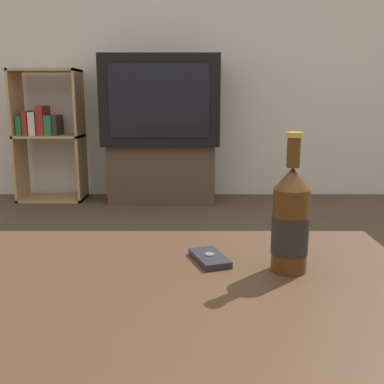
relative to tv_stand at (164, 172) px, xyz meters
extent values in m
cube|color=beige|center=(0.17, 0.26, 1.07)|extent=(8.00, 0.05, 2.60)
cube|color=#422B1C|center=(0.17, -2.77, 0.22)|extent=(1.04, 0.75, 0.04)
cylinder|color=#382417|center=(0.63, -2.45, -0.01)|extent=(0.07, 0.07, 0.43)
cube|color=#4C3828|center=(0.00, 0.00, 0.00)|extent=(0.82, 0.37, 0.46)
cube|color=black|center=(0.00, 0.00, 0.56)|extent=(0.88, 0.46, 0.67)
cube|color=black|center=(0.00, -0.24, 0.56)|extent=(0.73, 0.01, 0.52)
cube|color=tan|center=(-1.14, 0.04, 0.29)|extent=(0.02, 0.30, 1.03)
cube|color=tan|center=(-0.65, 0.04, 0.29)|extent=(0.02, 0.30, 1.03)
cube|color=tan|center=(-0.89, 0.04, -0.22)|extent=(0.51, 0.30, 0.02)
cube|color=tan|center=(-0.89, 0.04, 0.29)|extent=(0.51, 0.30, 0.02)
cube|color=tan|center=(-0.89, 0.04, 0.79)|extent=(0.51, 0.30, 0.02)
cube|color=#236B38|center=(-1.10, 0.04, 0.37)|extent=(0.04, 0.21, 0.15)
cube|color=maroon|center=(-1.05, 0.04, 0.39)|extent=(0.04, 0.21, 0.19)
cube|color=beige|center=(-1.00, 0.04, 0.39)|extent=(0.05, 0.21, 0.18)
cube|color=maroon|center=(-0.93, 0.04, 0.41)|extent=(0.05, 0.21, 0.23)
cube|color=#236B38|center=(-0.87, 0.04, 0.37)|extent=(0.06, 0.21, 0.15)
cube|color=#2D2828|center=(-0.82, 0.04, 0.37)|extent=(0.03, 0.21, 0.15)
cylinder|color=#47280F|center=(0.43, -2.67, 0.33)|extent=(0.07, 0.07, 0.17)
cylinder|color=black|center=(0.43, -2.67, 0.32)|extent=(0.07, 0.07, 0.08)
cone|color=#47280F|center=(0.43, -2.67, 0.44)|extent=(0.07, 0.07, 0.04)
cylinder|color=#47280F|center=(0.43, -2.67, 0.49)|extent=(0.03, 0.03, 0.06)
cylinder|color=#B79333|center=(0.43, -2.67, 0.52)|extent=(0.03, 0.03, 0.01)
cube|color=#232328|center=(0.27, -2.62, 0.25)|extent=(0.09, 0.13, 0.01)
cylinder|color=slate|center=(0.27, -2.62, 0.26)|extent=(0.02, 0.02, 0.00)
camera|label=1|loc=(0.24, -3.53, 0.59)|focal=42.00mm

